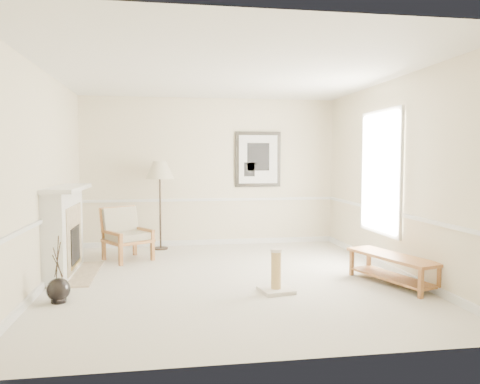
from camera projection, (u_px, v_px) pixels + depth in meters
name	position (u px, v px, depth m)	size (l,w,h in m)	color
ground	(229.00, 279.00, 6.64)	(5.50, 5.50, 0.00)	silver
room	(238.00, 148.00, 6.61)	(5.04, 5.54, 2.92)	beige
fireplace	(65.00, 232.00, 6.83)	(0.64, 1.64, 1.31)	white
floor_vase	(58.00, 290.00, 5.54)	(0.28, 0.28, 0.81)	black
armchair	(125.00, 231.00, 7.93)	(0.95, 0.96, 0.89)	#A35C34
floor_lamp	(160.00, 172.00, 8.75)	(0.61, 0.61, 1.67)	black
bench	(392.00, 265.00, 6.34)	(0.82, 1.47, 0.40)	#A35C34
scratching_post	(276.00, 279.00, 5.97)	(0.46, 0.46, 0.56)	white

